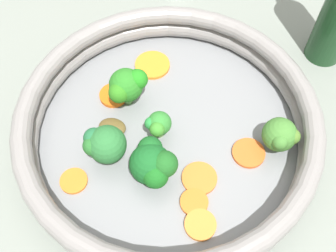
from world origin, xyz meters
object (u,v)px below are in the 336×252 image
at_px(carrot_slice_3, 194,202).
at_px(carrot_slice_5, 199,178).
at_px(carrot_slice_1, 114,95).
at_px(broccoli_floret_2, 158,126).
at_px(carrot_slice_2, 154,65).
at_px(broccoli_floret_4, 280,135).
at_px(carrot_slice_4, 248,153).
at_px(broccoli_floret_0, 104,144).
at_px(broccoli_floret_1, 127,86).
at_px(broccoli_floret_3, 153,163).
at_px(mushroom_piece_0, 112,127).
at_px(skillet, 168,135).
at_px(carrot_slice_0, 200,225).
at_px(carrot_slice_6, 74,181).

bearing_deg(carrot_slice_3, carrot_slice_5, -25.02).
height_order(carrot_slice_1, broccoli_floret_2, broccoli_floret_2).
bearing_deg(broccoli_floret_2, carrot_slice_1, 33.43).
xyz_separation_m(carrot_slice_1, carrot_slice_2, (0.04, -0.06, -0.00)).
bearing_deg(broccoli_floret_4, carrot_slice_5, 102.99).
height_order(carrot_slice_2, carrot_slice_5, same).
xyz_separation_m(carrot_slice_4, broccoli_floret_2, (0.04, 0.10, 0.02)).
relative_size(carrot_slice_2, broccoli_floret_4, 1.01).
bearing_deg(carrot_slice_1, broccoli_floret_0, 168.35).
distance_m(broccoli_floret_1, broccoli_floret_2, 0.06).
height_order(carrot_slice_2, broccoli_floret_3, broccoli_floret_3).
bearing_deg(carrot_slice_5, broccoli_floret_1, 27.16).
bearing_deg(carrot_slice_4, carrot_slice_5, 107.27).
distance_m(carrot_slice_1, carrot_slice_3, 0.17).
bearing_deg(broccoli_floret_0, mushroom_piece_0, -15.48).
bearing_deg(broccoli_floret_2, carrot_slice_2, -7.32).
distance_m(broccoli_floret_3, mushroom_piece_0, 0.08).
relative_size(skillet, carrot_slice_0, 9.68).
height_order(carrot_slice_4, carrot_slice_6, same).
distance_m(carrot_slice_2, carrot_slice_3, 0.20).
bearing_deg(skillet, broccoli_floret_2, 105.19).
relative_size(carrot_slice_2, carrot_slice_5, 1.17).
relative_size(carrot_slice_6, broccoli_floret_2, 0.81).
xyz_separation_m(carrot_slice_5, broccoli_floret_1, (0.12, 0.06, 0.03)).
bearing_deg(carrot_slice_0, mushroom_piece_0, 28.99).
bearing_deg(broccoli_floret_3, broccoli_floret_1, 6.95).
xyz_separation_m(broccoli_floret_4, mushroom_piece_0, (0.06, 0.19, -0.02)).
distance_m(carrot_slice_4, broccoli_floret_3, 0.12).
relative_size(broccoli_floret_0, broccoli_floret_2, 1.41).
xyz_separation_m(carrot_slice_0, broccoli_floret_0, (0.10, 0.09, 0.03)).
distance_m(skillet, carrot_slice_1, 0.09).
distance_m(carrot_slice_2, carrot_slice_4, 0.18).
xyz_separation_m(carrot_slice_6, broccoli_floret_4, (-0.00, -0.24, 0.03)).
bearing_deg(broccoli_floret_3, carrot_slice_6, 84.07).
height_order(carrot_slice_2, carrot_slice_3, same).
xyz_separation_m(skillet, broccoli_floret_3, (-0.05, 0.03, 0.03)).
bearing_deg(carrot_slice_5, mushroom_piece_0, 46.01).
bearing_deg(broccoli_floret_0, carrot_slice_3, -130.97).
height_order(carrot_slice_6, broccoli_floret_1, broccoli_floret_1).
distance_m(carrot_slice_1, broccoli_floret_2, 0.09).
relative_size(carrot_slice_2, broccoli_floret_3, 0.78).
height_order(carrot_slice_3, carrot_slice_5, same).
bearing_deg(broccoli_floret_2, mushroom_piece_0, 68.89).
distance_m(carrot_slice_4, mushroom_piece_0, 0.17).
height_order(carrot_slice_0, mushroom_piece_0, mushroom_piece_0).
xyz_separation_m(carrot_slice_4, carrot_slice_6, (0.01, 0.20, -0.00)).
height_order(carrot_slice_0, carrot_slice_5, carrot_slice_0).
relative_size(carrot_slice_4, broccoli_floret_0, 0.71).
xyz_separation_m(carrot_slice_5, mushroom_piece_0, (0.09, 0.09, 0.00)).
bearing_deg(broccoli_floret_4, carrot_slice_4, 94.47).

